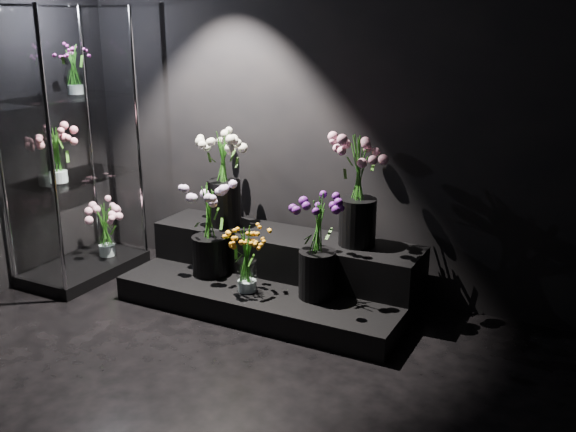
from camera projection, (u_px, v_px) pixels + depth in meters
The scene contains 12 objects.
floor at pixel (151, 419), 3.23m from camera, with size 4.00×4.00×0.00m, color black.
wall_back at pixel (320, 98), 4.52m from camera, with size 4.00×4.00×0.00m, color black.
display_riser at pixel (277, 274), 4.59m from camera, with size 2.01×0.90×0.45m.
display_case at pixel (73, 147), 4.78m from camera, with size 0.55×0.92×2.03m.
bouquet_orange_bells at pixel (246, 258), 4.28m from camera, with size 0.25×0.25×0.46m.
bouquet_lilac at pixel (209, 225), 4.54m from camera, with size 0.41×0.41×0.67m.
bouquet_purple at pixel (318, 241), 4.14m from camera, with size 0.40×0.40×0.71m.
bouquet_cream_roses at pixel (223, 171), 4.72m from camera, with size 0.42×0.42×0.71m.
bouquet_pink_roses at pixel (359, 186), 4.29m from camera, with size 0.40×0.40×0.74m.
bouquet_case_pink at pixel (56, 153), 4.61m from camera, with size 0.35×0.35×0.41m.
bouquet_case_magenta at pixel (74, 68), 4.74m from camera, with size 0.26×0.26×0.36m.
bouquet_case_base_pink at pixel (105, 227), 5.14m from camera, with size 0.43×0.43×0.45m.
Camera 1 is at (1.90, -2.16, 1.93)m, focal length 40.00 mm.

